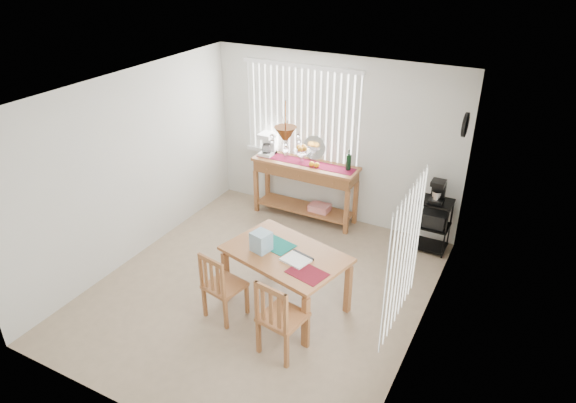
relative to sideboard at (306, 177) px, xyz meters
The scene contains 10 objects.
ground 2.15m from the sideboard, 80.26° to the right, with size 4.00×4.50×0.01m, color tan.
room_shell 2.23m from the sideboard, 80.09° to the right, with size 4.20×4.70×2.70m.
sideboard is the anchor object (origin of this frame).
sideboard_items 0.49m from the sideboard, behind, with size 1.61×0.40×0.73m.
wire_cart 2.06m from the sideboard, ahead, with size 0.46×0.37×0.79m.
cart_items 2.05m from the sideboard, ahead, with size 0.19×0.22×0.33m.
dining_table 2.26m from the sideboard, 70.09° to the right, with size 1.60×1.23×0.76m.
table_items 2.29m from the sideboard, 74.66° to the right, with size 1.08×0.75×0.24m.
chair_left 2.69m from the sideboard, 85.39° to the right, with size 0.49×0.49×0.90m.
chair_right 3.09m from the sideboard, 69.00° to the right, with size 0.51×0.51×0.96m.
Camera 1 is at (2.82, -4.63, 4.10)m, focal length 32.00 mm.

